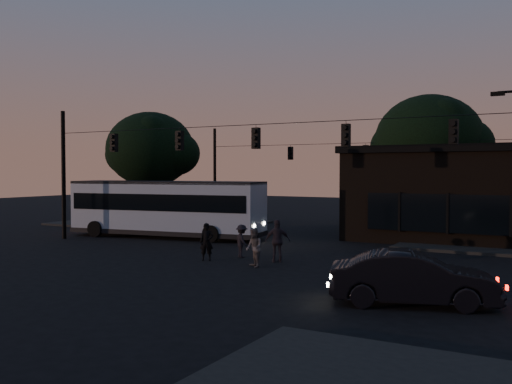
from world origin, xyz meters
The scene contains 13 objects.
ground centered at (0.00, 0.00, 0.00)m, with size 120.00×120.00×0.00m, color black.
sidewalk_far_left centered at (-14.00, 14.00, 0.07)m, with size 14.00×10.00×0.15m, color black.
building centered at (9.00, 15.97, 2.71)m, with size 15.40×10.41×5.40m.
tree_behind centered at (4.00, 22.00, 6.19)m, with size 7.60×7.60×9.43m.
tree_left centered at (-14.00, 13.00, 5.57)m, with size 6.40×6.40×8.30m.
signal_rig_near centered at (0.00, 4.00, 4.45)m, with size 26.24×0.30×7.50m.
signal_rig_far centered at (0.00, 20.00, 4.20)m, with size 26.24×0.30×7.50m.
bus centered at (-8.18, 7.53, 1.90)m, with size 12.27×4.54×3.38m.
car centered at (9.10, -2.56, 0.80)m, with size 1.70×4.88×1.61m, color black.
pedestrian_a centered at (-1.05, 1.39, 0.84)m, with size 0.61×0.40×1.68m, color black.
pedestrian_b centered at (1.64, 0.93, 0.81)m, with size 0.79×0.62×1.63m, color #564E4F.
pedestrian_c centered at (1.92, 2.53, 0.94)m, with size 1.10×0.46×1.88m, color #282229.
pedestrian_d centered at (-0.16, 2.95, 0.76)m, with size 0.98×0.57×1.52m, color black.
Camera 1 is at (13.33, -19.54, 4.03)m, focal length 40.00 mm.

